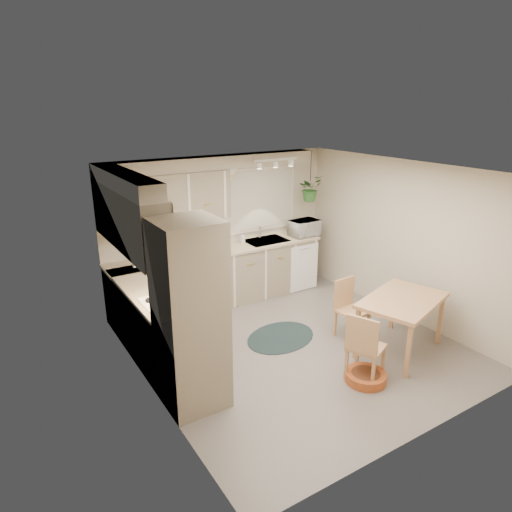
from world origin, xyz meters
name	(u,v)px	position (x,y,z in m)	size (l,w,h in m)	color
floor	(294,346)	(0.00, 0.00, 0.00)	(4.20, 4.20, 0.00)	slate
ceiling	(300,171)	(0.00, 0.00, 2.40)	(4.20, 4.20, 0.00)	silver
wall_back	(221,228)	(0.00, 2.10, 1.20)	(4.00, 0.04, 2.40)	#BDB29C
wall_front	(434,330)	(0.00, -2.10, 1.20)	(4.00, 0.04, 2.40)	#BDB29C
wall_left	(147,298)	(-2.00, 0.00, 1.20)	(0.04, 4.20, 2.40)	#BDB29C
wall_right	(403,240)	(2.00, 0.00, 1.20)	(0.04, 4.20, 2.40)	#BDB29C
base_cab_left	(151,322)	(-1.70, 0.88, 0.45)	(0.60, 1.85, 0.90)	gray
base_cab_back	(220,278)	(-0.20, 1.80, 0.45)	(3.60, 0.60, 0.90)	gray
counter_left	(149,289)	(-1.69, 0.88, 0.92)	(0.64, 1.89, 0.04)	#C7BB91
counter_back	(220,251)	(-0.20, 1.79, 0.92)	(3.64, 0.64, 0.04)	#C7BB91
oven_stack	(190,316)	(-1.68, -0.38, 1.05)	(0.65, 0.65, 2.10)	gray
wall_oven_face	(217,309)	(-1.35, -0.38, 1.05)	(0.02, 0.56, 0.58)	white
upper_cab_left	(130,219)	(-1.82, 1.00, 1.83)	(0.35, 2.00, 0.75)	gray
upper_cab_back	(166,199)	(-1.00, 1.93, 1.83)	(2.00, 0.35, 0.75)	gray
soffit_left	(124,181)	(-1.85, 1.00, 2.30)	(0.30, 2.00, 0.20)	#BDB29C
soffit_back	(212,163)	(-0.20, 1.95, 2.30)	(3.60, 0.30, 0.20)	#BDB29C
cooktop	(167,303)	(-1.68, 0.30, 0.94)	(0.52, 0.58, 0.02)	white
range_hood	(162,267)	(-1.70, 0.30, 1.40)	(0.40, 0.60, 0.14)	white
window_blinds	(258,200)	(0.70, 2.07, 1.60)	(1.40, 0.02, 1.00)	beige
window_frame	(257,200)	(0.70, 2.08, 1.60)	(1.50, 0.02, 1.10)	beige
sink	(266,243)	(0.70, 1.80, 0.90)	(0.70, 0.48, 0.10)	#B0B3B8
dishwasher_front	(304,268)	(1.30, 1.49, 0.42)	(0.58, 0.01, 0.83)	white
track_light_bar	(275,160)	(0.70, 1.55, 2.33)	(0.80, 0.04, 0.04)	white
wall_clock	(229,168)	(0.15, 2.07, 2.18)	(0.30, 0.30, 0.03)	#E2B34F
dining_table	(400,325)	(1.12, -0.82, 0.38)	(1.21, 0.81, 0.76)	tan
chair_left	(366,345)	(0.28, -1.04, 0.44)	(0.41, 0.41, 0.87)	tan
chair_back	(353,310)	(0.84, -0.22, 0.42)	(0.40, 0.40, 0.84)	tan
braided_rug	(281,337)	(-0.02, 0.30, 0.01)	(1.08, 0.81, 0.01)	black
pet_bed	(366,377)	(0.23, -1.12, 0.06)	(0.49, 0.49, 0.11)	#B95825
microwave	(304,226)	(1.44, 1.70, 1.11)	(0.51, 0.28, 0.34)	white
soap_bottle	(242,240)	(0.31, 1.95, 0.98)	(0.08, 0.17, 0.08)	white
hanging_plant	(310,191)	(1.53, 1.70, 1.72)	(0.40, 0.45, 0.35)	#285B24
coffee_maker	(179,248)	(-0.88, 1.80, 1.08)	(0.16, 0.19, 0.28)	black
toaster	(187,250)	(-0.75, 1.82, 1.02)	(0.26, 0.15, 0.16)	#B0B3B8
knife_block	(213,243)	(-0.28, 1.85, 1.05)	(0.10, 0.10, 0.22)	tan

